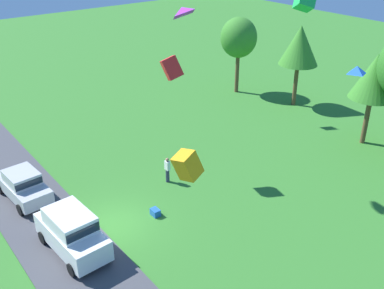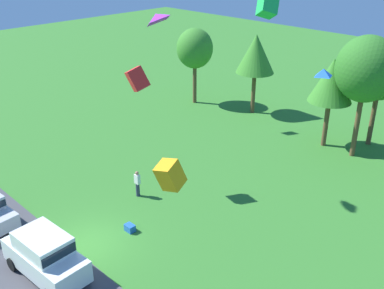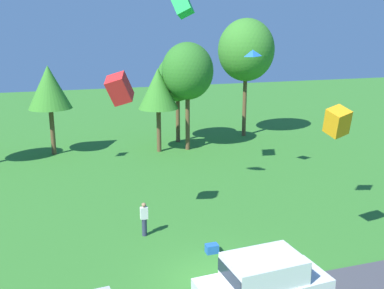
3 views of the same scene
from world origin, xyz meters
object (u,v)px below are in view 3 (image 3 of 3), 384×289
kite_box_high_right (119,89)px  kite_diamond_near_flag (253,53)px  kite_box_over_trees (182,4)px  cooler_box (212,249)px  tree_center_back (158,89)px  kite_box_mid_center (337,122)px  person_beside_suv (144,219)px  tree_far_right (49,88)px  tree_right_of_center (188,71)px  car_suv_mid_row (263,285)px  tree_lone_near (246,50)px  tree_left_of_center (178,79)px

kite_box_high_right → kite_diamond_near_flag: kite_diamond_near_flag is taller
kite_box_over_trees → cooler_box: bearing=-98.7°
tree_center_back → kite_diamond_near_flag: 10.19m
kite_box_mid_center → person_beside_suv: bearing=151.4°
tree_far_right → tree_right_of_center: 10.86m
tree_far_right → kite_box_high_right: 15.85m
person_beside_suv → kite_box_high_right: kite_box_high_right is taller
person_beside_suv → cooler_box: (2.54, -2.63, -0.68)m
tree_center_back → kite_box_mid_center: (3.23, -18.83, 0.92)m
kite_diamond_near_flag → kite_box_mid_center: 10.29m
car_suv_mid_row → tree_lone_near: (10.61, 25.24, 6.57)m
tree_lone_near → tree_center_back: bearing=-161.5°
tree_lone_near → kite_diamond_near_flag: 12.79m
kite_box_high_right → tree_right_of_center: bearing=61.0°
kite_box_mid_center → tree_left_of_center: bearing=92.3°
tree_right_of_center → kite_box_mid_center: 18.75m
tree_left_of_center → kite_box_high_right: kite_box_high_right is taller
tree_center_back → kite_box_high_right: (-5.12, -13.68, 1.99)m
tree_left_of_center → person_beside_suv: bearing=-111.1°
car_suv_mid_row → kite_box_over_trees: kite_box_over_trees is taller
tree_left_of_center → kite_diamond_near_flag: kite_diamond_near_flag is taller
tree_center_back → tree_right_of_center: 2.76m
car_suv_mid_row → kite_box_high_right: size_ratio=3.79×
person_beside_suv → tree_lone_near: 23.15m
tree_far_right → kite_box_mid_center: size_ratio=6.44×
tree_lone_near → kite_box_over_trees: size_ratio=8.39×
tree_right_of_center → kite_box_high_right: 15.53m
kite_box_mid_center → tree_center_back: bearing=99.7°
tree_center_back → kite_box_high_right: size_ratio=5.44×
kite_box_high_right → kite_box_mid_center: size_ratio=1.13×
person_beside_suv → tree_lone_near: bearing=53.3°
car_suv_mid_row → kite_box_high_right: 10.91m
tree_far_right → tree_right_of_center: bearing=-10.0°
tree_lone_near → kite_box_over_trees: bearing=-130.1°
tree_left_of_center → kite_box_mid_center: size_ratio=6.95×
tree_center_back → tree_left_of_center: size_ratio=0.89×
car_suv_mid_row → kite_box_high_right: kite_box_high_right is taller
tree_left_of_center → tree_lone_near: bearing=2.9°
tree_center_back → tree_lone_near: (8.87, 2.96, 2.75)m
person_beside_suv → kite_box_mid_center: 10.03m
kite_diamond_near_flag → tree_lone_near: bearing=67.3°
car_suv_mid_row → tree_center_back: size_ratio=0.70×
cooler_box → kite_box_mid_center: kite_box_mid_center is taller
tree_left_of_center → kite_diamond_near_flag: (1.58, -11.46, 2.72)m
kite_diamond_near_flag → kite_box_mid_center: kite_diamond_near_flag is taller
tree_left_of_center → kite_box_over_trees: bearing=-104.4°
tree_right_of_center → car_suv_mid_row: bearing=-100.6°
tree_far_right → tree_left_of_center: 10.63m
cooler_box → tree_far_right: bearing=108.6°
car_suv_mid_row → person_beside_suv: (-2.59, 7.56, -0.42)m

